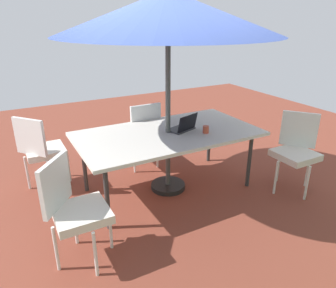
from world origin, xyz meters
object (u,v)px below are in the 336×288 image
at_px(laptop, 183,127).
at_px(chair_southeast, 41,148).
at_px(dining_table, 168,136).
at_px(patio_umbrella, 168,14).
at_px(cup, 206,129).
at_px(chair_northeast, 74,207).
at_px(chair_south, 142,131).
at_px(chair_northwest, 296,148).

bearing_deg(laptop, chair_southeast, -45.42).
height_order(dining_table, laptop, laptop).
height_order(patio_umbrella, cup, patio_umbrella).
bearing_deg(laptop, dining_table, -27.35).
height_order(patio_umbrella, chair_northeast, patio_umbrella).
xyz_separation_m(patio_umbrella, chair_south, (0.02, -0.74, -1.55)).
distance_m(patio_umbrella, laptop, 1.30).
bearing_deg(chair_northwest, chair_southeast, -157.49).
bearing_deg(dining_table, laptop, 170.95).
bearing_deg(patio_umbrella, chair_northeast, 28.99).
relative_size(patio_umbrella, chair_northeast, 2.52).
distance_m(laptop, cup, 0.28).
height_order(dining_table, chair_south, chair_south).
relative_size(patio_umbrella, chair_south, 2.52).
bearing_deg(patio_umbrella, chair_south, -88.17).
relative_size(chair_northwest, laptop, 2.57).
bearing_deg(laptop, chair_northwest, 131.14).
xyz_separation_m(chair_northwest, laptop, (1.21, -0.72, 0.27)).
bearing_deg(chair_northeast, patio_umbrella, -21.82).
xyz_separation_m(dining_table, chair_northwest, (-1.41, 0.75, -0.17)).
xyz_separation_m(chair_northwest, chair_southeast, (2.79, -1.52, 0.00)).
xyz_separation_m(chair_southeast, cup, (-1.77, 1.01, 0.26)).
bearing_deg(cup, chair_south, -67.05).
relative_size(chair_south, cup, 11.08).
distance_m(patio_umbrella, chair_southeast, 2.22).
xyz_separation_m(laptop, cup, (-0.19, 0.21, -0.00)).
distance_m(chair_northwest, cup, 1.17).
relative_size(chair_south, chair_northwest, 1.00).
distance_m(dining_table, chair_south, 0.76).
xyz_separation_m(chair_northwest, chair_northeast, (2.74, -0.01, 0.00)).
bearing_deg(chair_south, laptop, 105.67).
bearing_deg(chair_northwest, chair_south, -174.84).
bearing_deg(cup, patio_umbrella, -31.45).
xyz_separation_m(chair_south, chair_southeast, (1.36, -0.04, 0.00)).
relative_size(dining_table, chair_southeast, 2.24).
height_order(chair_south, chair_southeast, same).
xyz_separation_m(chair_southeast, chair_northeast, (-0.05, 1.51, 0.00)).
bearing_deg(chair_south, chair_northwest, 133.77).
relative_size(dining_table, chair_northeast, 2.24).
distance_m(dining_table, chair_northeast, 1.53).
bearing_deg(cup, chair_northwest, 153.44).
bearing_deg(chair_northwest, dining_table, -156.80).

